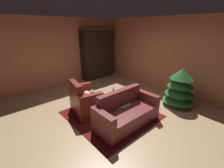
# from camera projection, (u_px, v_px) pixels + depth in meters

# --- Properties ---
(ground_plane) EXTENTS (7.55, 7.55, 0.00)m
(ground_plane) POSITION_uv_depth(u_px,v_px,m) (114.00, 113.00, 4.31)
(ground_plane) COLOR tan
(wall_back) EXTENTS (6.41, 0.06, 2.65)m
(wall_back) POSITION_uv_depth(u_px,v_px,m) (169.00, 55.00, 5.52)
(wall_back) COLOR #D88257
(wall_back) RESTS_ON ground
(wall_left) EXTENTS (0.06, 5.48, 2.65)m
(wall_left) POSITION_uv_depth(u_px,v_px,m) (61.00, 52.00, 6.05)
(wall_left) COLOR #D88257
(wall_left) RESTS_ON ground
(area_rug) EXTENTS (2.20, 2.14, 0.01)m
(area_rug) POSITION_uv_depth(u_px,v_px,m) (111.00, 114.00, 4.25)
(area_rug) COLOR #5F1212
(area_rug) RESTS_ON ground
(bookshelf_unit) EXTENTS (0.40, 1.63, 2.18)m
(bookshelf_unit) POSITION_uv_depth(u_px,v_px,m) (100.00, 56.00, 7.07)
(bookshelf_unit) COLOR black
(bookshelf_unit) RESTS_ON ground
(armchair_red) EXTENTS (1.10, 0.83, 0.95)m
(armchair_red) POSITION_uv_depth(u_px,v_px,m) (85.00, 102.00, 4.23)
(armchair_red) COLOR maroon
(armchair_red) RESTS_ON ground
(couch_red) EXTENTS (0.75, 1.68, 0.84)m
(couch_red) POSITION_uv_depth(u_px,v_px,m) (126.00, 113.00, 3.75)
(couch_red) COLOR maroon
(couch_red) RESTS_ON ground
(coffee_table) EXTENTS (0.79, 0.79, 0.41)m
(coffee_table) POSITION_uv_depth(u_px,v_px,m) (116.00, 102.00, 4.11)
(coffee_table) COLOR black
(coffee_table) RESTS_ON ground
(book_stack_on_table) EXTENTS (0.22, 0.17, 0.09)m
(book_stack_on_table) POSITION_uv_depth(u_px,v_px,m) (115.00, 100.00, 4.07)
(book_stack_on_table) COLOR #B43026
(book_stack_on_table) RESTS_ON coffee_table
(bottle_on_table) EXTENTS (0.08, 0.08, 0.31)m
(bottle_on_table) POSITION_uv_depth(u_px,v_px,m) (114.00, 94.00, 4.24)
(bottle_on_table) COLOR #1A5D1C
(bottle_on_table) RESTS_ON coffee_table
(decorated_tree) EXTENTS (0.92, 0.92, 1.17)m
(decorated_tree) POSITION_uv_depth(u_px,v_px,m) (180.00, 87.00, 4.55)
(decorated_tree) COLOR brown
(decorated_tree) RESTS_ON ground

